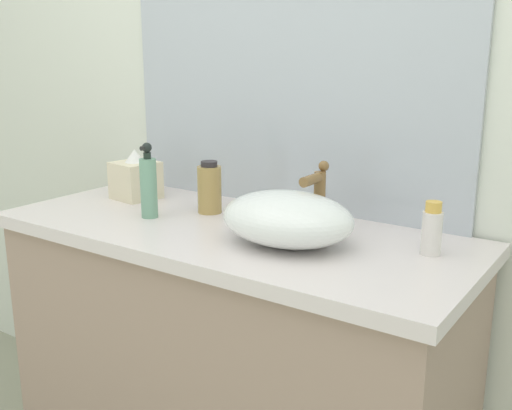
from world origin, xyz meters
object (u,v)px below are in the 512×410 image
at_px(lotion_bottle, 209,188).
at_px(sink_basin, 287,218).
at_px(tissue_box, 136,178).
at_px(perfume_bottle, 432,230).
at_px(soap_dispenser, 149,185).

bearing_deg(lotion_bottle, sink_basin, -19.85).
bearing_deg(sink_basin, tissue_box, 168.97).
bearing_deg(sink_basin, perfume_bottle, 21.10).
distance_m(perfume_bottle, tissue_box, 0.95).
bearing_deg(tissue_box, lotion_bottle, -0.47).
xyz_separation_m(sink_basin, tissue_box, (-0.64, 0.12, 0.00)).
bearing_deg(sink_basin, soap_dispenser, -178.13).
xyz_separation_m(sink_basin, lotion_bottle, (-0.34, 0.12, 0.01)).
distance_m(lotion_bottle, perfume_bottle, 0.65).
distance_m(soap_dispenser, lotion_bottle, 0.18).
relative_size(soap_dispenser, tissue_box, 1.35).
distance_m(sink_basin, tissue_box, 0.65).
height_order(soap_dispenser, perfume_bottle, soap_dispenser).
relative_size(soap_dispenser, perfume_bottle, 1.69).
relative_size(sink_basin, soap_dispenser, 1.58).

